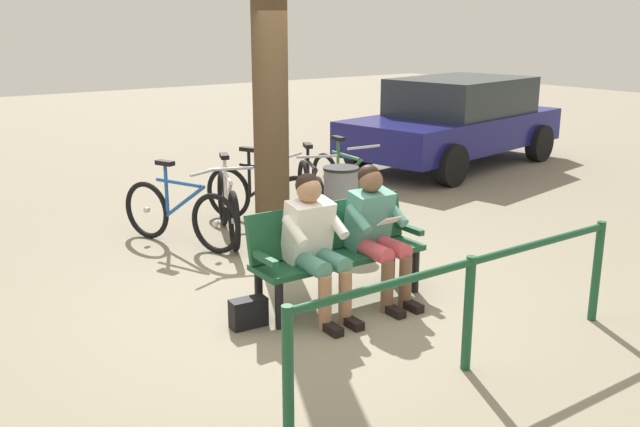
{
  "coord_description": "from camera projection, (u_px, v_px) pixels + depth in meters",
  "views": [
    {
      "loc": [
        3.34,
        4.77,
        2.41
      ],
      "look_at": [
        -0.23,
        -0.14,
        0.75
      ],
      "focal_mm": 39.74,
      "sensor_mm": 36.0,
      "label": 1
    }
  ],
  "objects": [
    {
      "name": "person_reading",
      "position": [
        376.0,
        227.0,
        6.19
      ],
      "size": [
        0.5,
        0.78,
        1.2
      ],
      "rotation": [
        0.0,
        0.0,
        -0.04
      ],
      "color": "#4C8C7A",
      "rests_on": "ground"
    },
    {
      "name": "tree_trunk",
      "position": [
        270.0,
        63.0,
        7.03
      ],
      "size": [
        0.36,
        0.36,
        4.0
      ],
      "primitive_type": "cylinder",
      "color": "#4C3823",
      "rests_on": "ground"
    },
    {
      "name": "ground_plane",
      "position": [
        308.0,
        303.0,
        6.25
      ],
      "size": [
        40.0,
        40.0,
        0.0
      ],
      "primitive_type": "plane",
      "color": "gray"
    },
    {
      "name": "handbag",
      "position": [
        248.0,
        313.0,
        5.74
      ],
      "size": [
        0.31,
        0.17,
        0.24
      ],
      "primitive_type": "cube",
      "rotation": [
        0.0,
        0.0,
        -0.1
      ],
      "color": "black",
      "rests_on": "ground"
    },
    {
      "name": "litter_bin",
      "position": [
        341.0,
        204.0,
        7.91
      ],
      "size": [
        0.4,
        0.4,
        0.85
      ],
      "color": "slate",
      "rests_on": "ground"
    },
    {
      "name": "railing_fence",
      "position": [
        470.0,
        292.0,
        4.91
      ],
      "size": [
        3.07,
        0.12,
        0.85
      ],
      "rotation": [
        0.0,
        0.0,
        -0.02
      ],
      "color": "#194C2D",
      "rests_on": "ground"
    },
    {
      "name": "bench",
      "position": [
        335.0,
        246.0,
        6.19
      ],
      "size": [
        1.62,
        0.54,
        0.87
      ],
      "rotation": [
        0.0,
        0.0,
        -0.04
      ],
      "color": "#194C2D",
      "rests_on": "ground"
    },
    {
      "name": "bicycle_orange",
      "position": [
        262.0,
        195.0,
        8.57
      ],
      "size": [
        0.76,
        1.56,
        0.94
      ],
      "rotation": [
        0.0,
        0.0,
        1.99
      ],
      "color": "black",
      "rests_on": "ground"
    },
    {
      "name": "parked_car",
      "position": [
        456.0,
        120.0,
        12.03
      ],
      "size": [
        4.44,
        2.56,
        1.47
      ],
      "rotation": [
        0.0,
        0.0,
        0.17
      ],
      "color": "navy",
      "rests_on": "ground"
    },
    {
      "name": "bicycle_blue",
      "position": [
        180.0,
        214.0,
        7.75
      ],
      "size": [
        0.71,
        1.59,
        0.94
      ],
      "rotation": [
        0.0,
        0.0,
        1.95
      ],
      "color": "black",
      "rests_on": "ground"
    },
    {
      "name": "bicycle_green",
      "position": [
        345.0,
        182.0,
        9.3
      ],
      "size": [
        0.48,
        1.68,
        0.94
      ],
      "rotation": [
        0.0,
        0.0,
        1.49
      ],
      "color": "black",
      "rests_on": "ground"
    },
    {
      "name": "person_companion",
      "position": [
        315.0,
        239.0,
        5.85
      ],
      "size": [
        0.5,
        0.78,
        1.2
      ],
      "rotation": [
        0.0,
        0.0,
        -0.04
      ],
      "color": "white",
      "rests_on": "ground"
    },
    {
      "name": "bicycle_red",
      "position": [
        311.0,
        192.0,
        8.75
      ],
      "size": [
        0.78,
        1.55,
        0.94
      ],
      "rotation": [
        0.0,
        0.0,
        1.14
      ],
      "color": "black",
      "rests_on": "ground"
    },
    {
      "name": "bicycle_silver",
      "position": [
        228.0,
        207.0,
        8.06
      ],
      "size": [
        0.72,
        1.58,
        0.94
      ],
      "rotation": [
        0.0,
        0.0,
        1.19
      ],
      "color": "black",
      "rests_on": "ground"
    }
  ]
}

